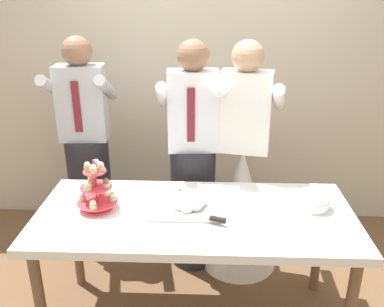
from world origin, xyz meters
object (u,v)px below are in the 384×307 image
(dessert_table, at_px, (195,224))
(main_cake_tray, at_px, (188,202))
(person_groom, at_px, (193,171))
(person_guest, at_px, (88,160))
(person_bride, at_px, (241,193))
(cupcake_stand, at_px, (96,190))
(plate_stack, at_px, (313,201))

(dessert_table, bearing_deg, main_cake_tray, 135.48)
(main_cake_tray, relative_size, person_groom, 0.26)
(dessert_table, xyz_separation_m, person_guest, (-0.84, 0.80, 0.05))
(person_groom, distance_m, person_bride, 0.39)
(dessert_table, xyz_separation_m, cupcake_stand, (-0.56, 0.02, 0.20))
(dessert_table, height_order, plate_stack, plate_stack)
(cupcake_stand, distance_m, main_cake_tray, 0.52)
(cupcake_stand, relative_size, person_guest, 0.18)
(cupcake_stand, height_order, person_bride, person_bride)
(cupcake_stand, distance_m, person_guest, 0.84)
(main_cake_tray, height_order, person_bride, person_bride)
(dessert_table, bearing_deg, person_guest, 136.26)
(main_cake_tray, height_order, plate_stack, main_cake_tray)
(main_cake_tray, distance_m, person_guest, 1.10)
(main_cake_tray, height_order, person_groom, person_groom)
(plate_stack, relative_size, person_bride, 0.11)
(main_cake_tray, xyz_separation_m, person_groom, (0.01, 0.59, -0.07))
(person_groom, bearing_deg, person_guest, 168.12)
(person_bride, bearing_deg, person_guest, 171.02)
(plate_stack, xyz_separation_m, person_bride, (-0.36, 0.54, -0.24))
(main_cake_tray, distance_m, person_groom, 0.60)
(person_groom, height_order, person_bride, same)
(person_groom, xyz_separation_m, person_bride, (0.35, -0.01, -0.16))
(person_guest, bearing_deg, cupcake_stand, -70.37)
(person_bride, bearing_deg, cupcake_stand, -145.80)
(dessert_table, height_order, person_guest, person_guest)
(cupcake_stand, distance_m, plate_stack, 1.24)
(person_guest, bearing_deg, dessert_table, -43.74)
(main_cake_tray, xyz_separation_m, plate_stack, (0.72, 0.04, 0.00))
(person_groom, relative_size, person_guest, 1.00)
(person_groom, bearing_deg, cupcake_stand, -130.82)
(plate_stack, height_order, person_guest, person_guest)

